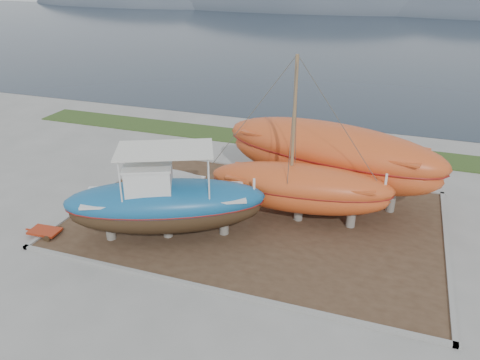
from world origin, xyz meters
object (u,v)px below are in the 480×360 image
(white_dinghy, at_px, (172,184))
(orange_bare_hull, at_px, (329,162))
(blue_caique, at_px, (165,194))
(red_trailer, at_px, (45,233))
(orange_sailboat, at_px, (303,143))

(white_dinghy, bearing_deg, orange_bare_hull, 21.62)
(blue_caique, relative_size, red_trailer, 4.31)
(white_dinghy, xyz_separation_m, orange_sailboat, (7.28, -0.36, 3.42))
(orange_bare_hull, bearing_deg, orange_sailboat, -93.19)
(blue_caique, relative_size, white_dinghy, 2.02)
(orange_bare_hull, relative_size, red_trailer, 5.73)
(white_dinghy, relative_size, orange_bare_hull, 0.37)
(white_dinghy, relative_size, red_trailer, 2.13)
(blue_caique, height_order, red_trailer, blue_caique)
(white_dinghy, xyz_separation_m, red_trailer, (-3.84, -5.83, -0.60))
(white_dinghy, distance_m, orange_bare_hull, 8.75)
(white_dinghy, distance_m, red_trailer, 7.01)
(red_trailer, bearing_deg, orange_sailboat, 22.58)
(blue_caique, bearing_deg, red_trailer, 173.84)
(orange_sailboat, height_order, red_trailer, orange_sailboat)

